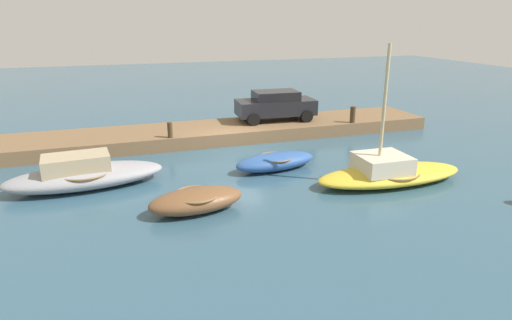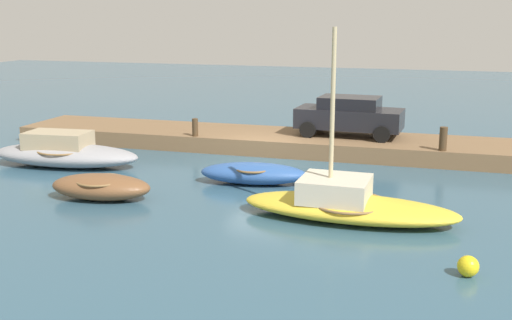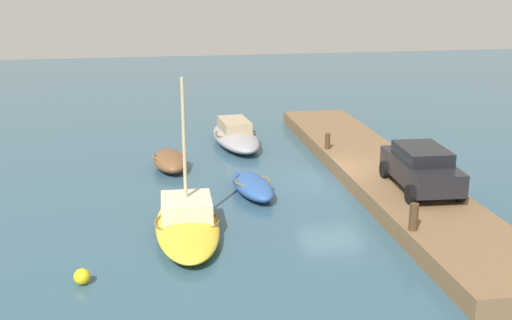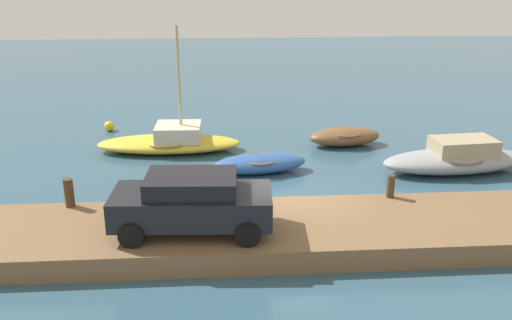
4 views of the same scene
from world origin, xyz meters
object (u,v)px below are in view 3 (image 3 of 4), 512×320
(motorboat_grey, at_px, (235,135))
(mooring_post_west, at_px, (414,217))
(rowboat_blue, at_px, (252,185))
(marker_buoy, at_px, (82,277))
(mooring_post_mid_west, at_px, (328,141))
(sailboat_yellow, at_px, (187,221))
(dinghy_brown, at_px, (170,160))
(parked_car, at_px, (421,167))

(motorboat_grey, bearing_deg, mooring_post_west, -169.13)
(rowboat_blue, height_order, marker_buoy, rowboat_blue)
(mooring_post_west, relative_size, mooring_post_mid_west, 1.20)
(rowboat_blue, distance_m, mooring_post_west, 7.12)
(motorboat_grey, height_order, mooring_post_mid_west, mooring_post_mid_west)
(marker_buoy, bearing_deg, sailboat_yellow, -45.37)
(dinghy_brown, height_order, marker_buoy, dinghy_brown)
(dinghy_brown, height_order, rowboat_blue, dinghy_brown)
(mooring_post_mid_west, relative_size, parked_car, 0.17)
(motorboat_grey, bearing_deg, dinghy_brown, 130.96)
(motorboat_grey, distance_m, parked_car, 10.97)
(sailboat_yellow, xyz_separation_m, mooring_post_mid_west, (7.09, -6.75, 0.56))
(rowboat_blue, distance_m, marker_buoy, 8.72)
(motorboat_grey, distance_m, marker_buoy, 15.08)
(parked_car, distance_m, marker_buoy, 12.46)
(rowboat_blue, bearing_deg, marker_buoy, 130.23)
(rowboat_blue, bearing_deg, sailboat_yellow, 133.67)
(sailboat_yellow, xyz_separation_m, parked_car, (1.23, -8.56, 1.04))
(dinghy_brown, bearing_deg, mooring_post_west, -150.27)
(dinghy_brown, xyz_separation_m, mooring_post_mid_west, (-0.19, -6.99, 0.60))
(dinghy_brown, relative_size, rowboat_blue, 0.88)
(parked_car, bearing_deg, rowboat_blue, 72.44)
(parked_car, bearing_deg, sailboat_yellow, 101.43)
(dinghy_brown, relative_size, parked_car, 0.75)
(parked_car, relative_size, marker_buoy, 9.31)
(sailboat_yellow, height_order, marker_buoy, sailboat_yellow)
(rowboat_blue, xyz_separation_m, motorboat_grey, (7.26, -0.38, 0.15))
(dinghy_brown, height_order, sailboat_yellow, sailboat_yellow)
(motorboat_grey, bearing_deg, marker_buoy, 151.08)
(sailboat_yellow, bearing_deg, rowboat_blue, -36.91)
(sailboat_yellow, relative_size, parked_car, 1.39)
(dinghy_brown, distance_m, sailboat_yellow, 7.28)
(motorboat_grey, height_order, parked_car, parked_car)
(rowboat_blue, bearing_deg, mooring_post_mid_west, -55.67)
(sailboat_yellow, relative_size, mooring_post_mid_west, 8.31)
(sailboat_yellow, distance_m, marker_buoy, 4.34)
(dinghy_brown, relative_size, mooring_post_west, 3.74)
(sailboat_yellow, relative_size, marker_buoy, 12.96)
(parked_car, bearing_deg, mooring_post_mid_west, 20.40)
(dinghy_brown, xyz_separation_m, motorboat_grey, (3.43, -3.36, 0.11))
(dinghy_brown, relative_size, marker_buoy, 7.01)
(mooring_post_west, xyz_separation_m, marker_buoy, (-0.66, 9.83, -0.83))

